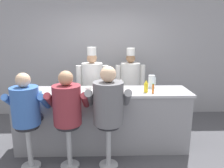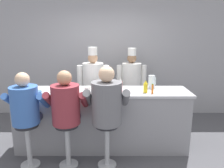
{
  "view_description": "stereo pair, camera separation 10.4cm",
  "coord_description": "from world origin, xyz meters",
  "views": [
    {
      "loc": [
        0.06,
        -3.15,
        1.96
      ],
      "look_at": [
        0.16,
        0.3,
        1.14
      ],
      "focal_mm": 35.0,
      "sensor_mm": 36.0,
      "label": 1
    },
    {
      "loc": [
        0.17,
        -3.15,
        1.96
      ],
      "look_at": [
        0.16,
        0.3,
        1.14
      ],
      "focal_mm": 35.0,
      "sensor_mm": 36.0,
      "label": 2
    }
  ],
  "objects": [
    {
      "name": "hot_sauce_bottle_orange",
      "position": [
        0.8,
        0.15,
        1.09
      ],
      "size": [
        0.03,
        0.03,
        0.16
      ],
      "color": "orange",
      "rests_on": "diner_counter"
    },
    {
      "name": "cook_in_whites_near",
      "position": [
        -0.22,
        1.2,
        0.92
      ],
      "size": [
        0.65,
        0.42,
        1.67
      ],
      "color": "#232328",
      "rests_on": "ground_plane"
    },
    {
      "name": "wall_back",
      "position": [
        0.0,
        1.98,
        1.35
      ],
      "size": [
        10.0,
        0.06,
        2.7
      ],
      "color": "#99999E",
      "rests_on": "ground_plane"
    },
    {
      "name": "ketchup_bottle_red",
      "position": [
        0.3,
        0.26,
        1.12
      ],
      "size": [
        0.06,
        0.06,
        0.22
      ],
      "color": "red",
      "rests_on": "diner_counter"
    },
    {
      "name": "water_pitcher_clear",
      "position": [
        0.85,
        0.51,
        1.13
      ],
      "size": [
        0.13,
        0.11,
        0.22
      ],
      "color": "silver",
      "rests_on": "diner_counter"
    },
    {
      "name": "cereal_bowl",
      "position": [
        -1.0,
        0.1,
        1.04
      ],
      "size": [
        0.14,
        0.14,
        0.05
      ],
      "color": "#4C7FB7",
      "rests_on": "diner_counter"
    },
    {
      "name": "coffee_mug_tan",
      "position": [
        -1.37,
        0.43,
        1.05
      ],
      "size": [
        0.14,
        0.09,
        0.08
      ],
      "color": "beige",
      "rests_on": "diner_counter"
    },
    {
      "name": "diner_counter",
      "position": [
        0.0,
        0.33,
        0.51
      ],
      "size": [
        2.89,
        0.66,
        1.02
      ],
      "color": "gray",
      "rests_on": "ground_plane"
    },
    {
      "name": "breakfast_plate",
      "position": [
        0.01,
        0.22,
        1.03
      ],
      "size": [
        0.28,
        0.28,
        0.05
      ],
      "color": "white",
      "rests_on": "diner_counter"
    },
    {
      "name": "mustard_bottle_yellow",
      "position": [
        0.7,
        0.21,
        1.11
      ],
      "size": [
        0.07,
        0.07,
        0.2
      ],
      "color": "yellow",
      "rests_on": "diner_counter"
    },
    {
      "name": "cook_in_whites_far",
      "position": [
        0.58,
        1.44,
        0.9
      ],
      "size": [
        0.64,
        0.41,
        1.63
      ],
      "color": "#232328",
      "rests_on": "ground_plane"
    },
    {
      "name": "diner_seated_blue",
      "position": [
        -1.07,
        -0.2,
        0.9
      ],
      "size": [
        0.59,
        0.58,
        1.43
      ],
      "color": "#B2B5BA",
      "rests_on": "ground_plane"
    },
    {
      "name": "diner_seated_grey",
      "position": [
        0.09,
        -0.19,
        0.94
      ],
      "size": [
        0.65,
        0.64,
        1.51
      ],
      "color": "#B2B5BA",
      "rests_on": "ground_plane"
    },
    {
      "name": "ground_plane",
      "position": [
        0.0,
        0.0,
        0.0
      ],
      "size": [
        20.0,
        20.0,
        0.0
      ],
      "primitive_type": "plane",
      "color": "#4C4C51"
    },
    {
      "name": "diner_seated_maroon",
      "position": [
        -0.49,
        -0.2,
        0.92
      ],
      "size": [
        0.61,
        0.6,
        1.45
      ],
      "color": "#B2B5BA",
      "rests_on": "ground_plane"
    },
    {
      "name": "coffee_mug_white",
      "position": [
        -0.22,
        0.22,
        1.06
      ],
      "size": [
        0.14,
        0.09,
        0.1
      ],
      "color": "white",
      "rests_on": "diner_counter"
    }
  ]
}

